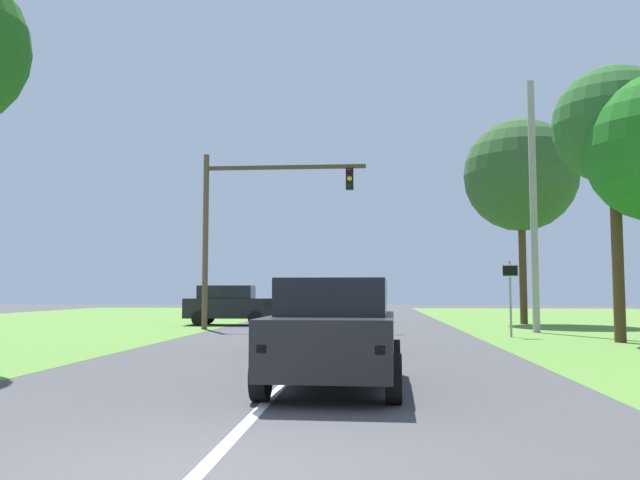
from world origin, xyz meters
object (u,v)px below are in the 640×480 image
(pickup_truck_lead, at_px, (314,317))
(extra_tree_2, at_px, (613,126))
(red_suv_near, at_px, (335,330))
(keep_moving_sign, at_px, (510,288))
(traffic_light, at_px, (247,213))
(utility_pole_right, at_px, (533,205))
(oak_tree_right, at_px, (521,175))
(crossing_suv_far, at_px, (230,304))

(pickup_truck_lead, distance_m, extra_tree_2, 11.96)
(red_suv_near, relative_size, pickup_truck_lead, 0.93)
(red_suv_near, bearing_deg, extra_tree_2, 51.18)
(keep_moving_sign, bearing_deg, pickup_truck_lead, -134.18)
(traffic_light, height_order, keep_moving_sign, traffic_light)
(pickup_truck_lead, height_order, utility_pole_right, utility_pole_right)
(traffic_light, bearing_deg, utility_pole_right, -5.99)
(pickup_truck_lead, relative_size, traffic_light, 0.64)
(oak_tree_right, bearing_deg, traffic_light, -156.47)
(crossing_suv_far, relative_size, utility_pole_right, 0.43)
(oak_tree_right, bearing_deg, pickup_truck_lead, -119.20)
(pickup_truck_lead, xyz_separation_m, oak_tree_right, (8.94, 16.00, 6.44))
(oak_tree_right, relative_size, utility_pole_right, 1.02)
(keep_moving_sign, distance_m, extra_tree_2, 6.37)
(pickup_truck_lead, bearing_deg, traffic_light, 110.00)
(red_suv_near, height_order, crossing_suv_far, crossing_suv_far)
(red_suv_near, distance_m, pickup_truck_lead, 6.08)
(traffic_light, height_order, oak_tree_right, oak_tree_right)
(crossing_suv_far, distance_m, extra_tree_2, 18.44)
(utility_pole_right, bearing_deg, extra_tree_2, -73.22)
(utility_pole_right, height_order, extra_tree_2, utility_pole_right)
(pickup_truck_lead, xyz_separation_m, crossing_suv_far, (-5.29, 13.98, 0.03))
(traffic_light, relative_size, keep_moving_sign, 2.79)
(traffic_light, relative_size, utility_pole_right, 0.75)
(crossing_suv_far, bearing_deg, traffic_light, -67.14)
(utility_pole_right, bearing_deg, crossing_suv_far, 160.16)
(oak_tree_right, xyz_separation_m, extra_tree_2, (0.39, -11.54, -0.44))
(pickup_truck_lead, relative_size, extra_tree_2, 0.54)
(pickup_truck_lead, height_order, crossing_suv_far, crossing_suv_far)
(oak_tree_right, bearing_deg, extra_tree_2, -88.06)
(pickup_truck_lead, bearing_deg, crossing_suv_far, 110.74)
(traffic_light, bearing_deg, red_suv_near, -74.03)
(traffic_light, bearing_deg, crossing_suv_far, 112.86)
(pickup_truck_lead, xyz_separation_m, keep_moving_sign, (6.39, 6.57, 0.77))
(red_suv_near, xyz_separation_m, pickup_truck_lead, (-0.91, 6.01, -0.02))
(red_suv_near, height_order, extra_tree_2, extra_tree_2)
(traffic_light, bearing_deg, oak_tree_right, 23.53)
(crossing_suv_far, bearing_deg, pickup_truck_lead, -69.26)
(red_suv_near, relative_size, oak_tree_right, 0.44)
(pickup_truck_lead, relative_size, keep_moving_sign, 1.79)
(keep_moving_sign, relative_size, crossing_suv_far, 0.62)
(traffic_light, distance_m, utility_pole_right, 11.76)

